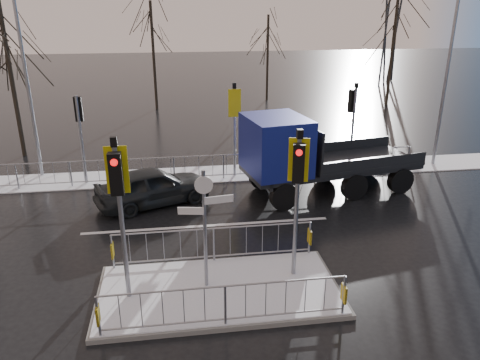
{
  "coord_description": "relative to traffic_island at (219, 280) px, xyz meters",
  "views": [
    {
      "loc": [
        -0.91,
        -9.89,
        6.84
      ],
      "look_at": [
        0.98,
        3.14,
        1.8
      ],
      "focal_mm": 35.0,
      "sensor_mm": 36.0,
      "label": 1
    }
  ],
  "objects": [
    {
      "name": "tree_far_b",
      "position": [
        6.01,
        23.99,
        3.79
      ],
      "size": [
        3.25,
        3.25,
        6.14
      ],
      "color": "black",
      "rests_on": "ground"
    },
    {
      "name": "lane_markings",
      "position": [
        0.01,
        -0.34,
        -0.39
      ],
      "size": [
        8.0,
        11.38,
        0.01
      ],
      "color": "silver",
      "rests_on": "ground"
    },
    {
      "name": "tree_near_b",
      "position": [
        -7.99,
        12.49,
        4.76
      ],
      "size": [
        4.0,
        4.0,
        7.55
      ],
      "color": "black",
      "rests_on": "ground"
    },
    {
      "name": "traffic_island",
      "position": [
        0.0,
        0.0,
        0.0
      ],
      "size": [
        6.0,
        3.04,
        4.15
      ],
      "color": "#63635F",
      "rests_on": "ground"
    },
    {
      "name": "ground",
      "position": [
        0.01,
        -0.01,
        -0.39
      ],
      "size": [
        120.0,
        120.0,
        0.0
      ],
      "primitive_type": "plane",
      "color": "black",
      "rests_on": "ground"
    },
    {
      "name": "far_kerb_fixtures",
      "position": [
        0.31,
        8.08,
        0.63
      ],
      "size": [
        18.0,
        0.65,
        3.83
      ],
      "color": "gray",
      "rests_on": "ground"
    },
    {
      "name": "snow_verge",
      "position": [
        0.01,
        8.59,
        -0.37
      ],
      "size": [
        30.0,
        2.0,
        0.04
      ],
      "primitive_type": "cube",
      "color": "white",
      "rests_on": "ground"
    },
    {
      "name": "flatbed_truck",
      "position": [
        3.58,
        5.91,
        1.24
      ],
      "size": [
        6.94,
        3.57,
        3.07
      ],
      "color": "black",
      "rests_on": "ground"
    },
    {
      "name": "tree_far_c",
      "position": [
        14.01,
        20.99,
        4.76
      ],
      "size": [
        4.0,
        4.0,
        7.55
      ],
      "color": "black",
      "rests_on": "ground"
    },
    {
      "name": "car_far_lane",
      "position": [
        -1.75,
        5.83,
        0.3
      ],
      "size": [
        4.36,
        2.96,
        1.38
      ],
      "primitive_type": "imported",
      "rotation": [
        0.0,
        0.0,
        1.93
      ],
      "color": "black",
      "rests_on": "ground"
    },
    {
      "name": "tree_far_a",
      "position": [
        -1.99,
        21.99,
        4.43
      ],
      "size": [
        3.75,
        3.75,
        7.08
      ],
      "color": "black",
      "rests_on": "ground"
    },
    {
      "name": "street_lamp_left",
      "position": [
        -6.42,
        9.49,
        4.1
      ],
      "size": [
        1.25,
        0.18,
        8.2
      ],
      "color": "gray",
      "rests_on": "ground"
    },
    {
      "name": "street_lamp_right",
      "position": [
        10.58,
        8.49,
        4.0
      ],
      "size": [
        1.25,
        0.18,
        8.0
      ],
      "color": "gray",
      "rests_on": "ground"
    }
  ]
}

